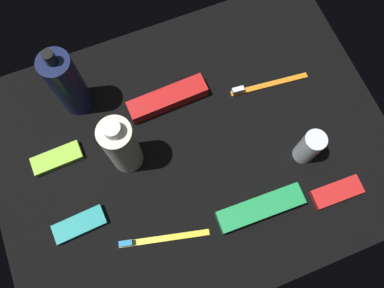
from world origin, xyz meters
The scene contains 11 objects.
ground_plane centered at (0.00, 0.00, -0.60)cm, with size 84.00×64.00×1.20cm, color black.
lotion_bottle centered at (-19.33, 19.39, 8.92)cm, with size 6.44×6.44×20.26cm.
bodywash_bottle centered at (-13.34, 2.97, 8.58)cm, with size 6.40×6.40×18.76cm.
deodorant_stick centered at (21.40, -9.92, 4.93)cm, with size 4.35×4.35×9.86cm, color silver.
toothbrush_yellow centered at (-13.15, -15.18, 0.61)cm, with size 17.77×5.44×2.10cm.
toothbrush_orange centered at (20.61, 7.63, 0.61)cm, with size 18.02×3.19×2.10cm.
toothpaste_box_red centered at (-0.95, 12.06, 1.60)cm, with size 17.60×4.40×3.20cm, color red.
toothpaste_box_green centered at (7.78, -17.19, 1.60)cm, with size 17.60×4.40×3.20cm, color green.
snack_bar_teal centered at (-26.82, -6.73, 0.75)cm, with size 10.40×4.00×1.50cm, color teal.
snack_bar_red centered at (23.96, -19.93, 0.75)cm, with size 10.40×4.00×1.50cm, color red.
snack_bar_lime centered at (-27.29, 8.23, 0.75)cm, with size 10.40×4.00×1.50cm, color #8CD133.
Camera 1 is at (-9.13, -22.88, 79.04)cm, focal length 36.22 mm.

